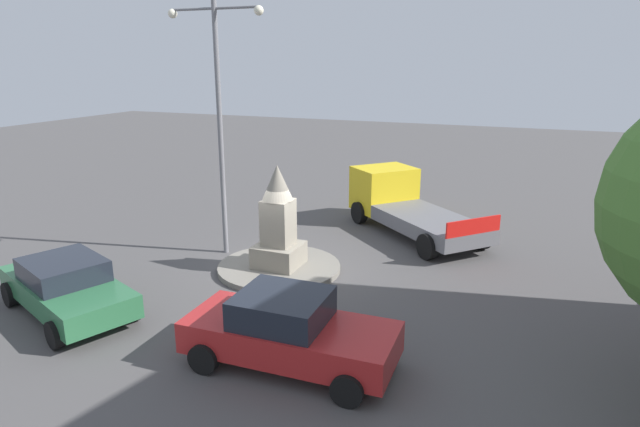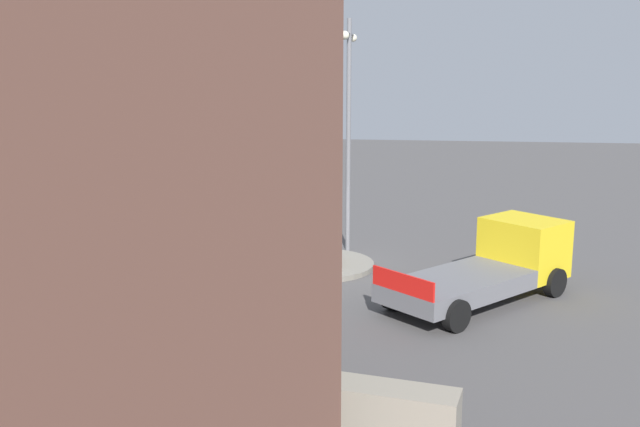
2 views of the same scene
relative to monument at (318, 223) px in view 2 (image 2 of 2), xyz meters
The scene contains 9 objects.
ground_plane 1.47m from the monument, ahead, with size 80.00×80.00×0.00m, color #4F4C4C.
traffic_island 1.39m from the monument, ahead, with size 3.69×3.69×0.17m, color gray.
monument is the anchor object (origin of this frame).
streetlamp 4.16m from the monument, 18.07° to the right, with size 3.23×0.28×8.07m.
car_green_far_side 5.86m from the monument, 51.75° to the left, with size 4.69×3.29×1.41m.
car_red_parked_left 5.33m from the monument, 118.61° to the left, with size 4.39×2.09×1.57m.
truck_yellow_approaching 5.98m from the monument, 114.36° to the right, with size 5.96×5.69×2.10m.
stone_boundary_wall 11.51m from the monument, 169.06° to the left, with size 12.42×0.70×1.57m, color gray.
tree_near_wall 10.90m from the monument, 159.46° to the left, with size 4.24×4.24×5.99m.
Camera 2 is at (-23.29, -3.17, 6.68)m, focal length 41.58 mm.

